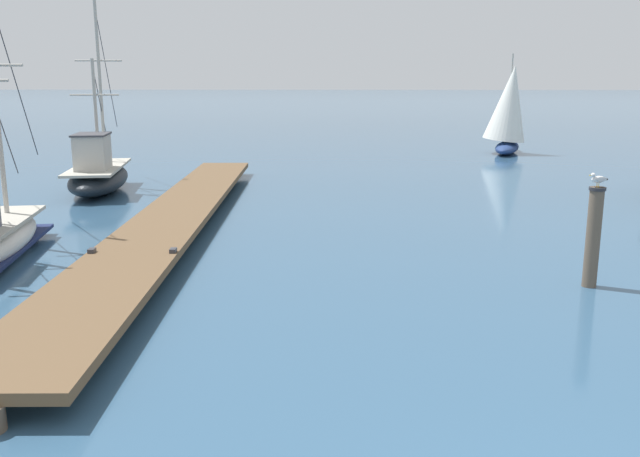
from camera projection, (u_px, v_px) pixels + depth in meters
name	position (u px, v px, depth m)	size (l,w,h in m)	color
floating_dock	(175.00, 216.00, 17.35)	(2.67, 20.66, 0.53)	brown
fishing_boat_0	(98.00, 173.00, 22.75)	(2.55, 6.91, 6.50)	black
mooring_piling	(593.00, 236.00, 12.48)	(0.30, 0.30, 1.88)	brown
perched_seagull	(599.00, 179.00, 12.25)	(0.38, 0.20, 0.26)	gold
distant_sailboat	(509.00, 109.00, 33.99)	(2.99, 4.30, 4.95)	navy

